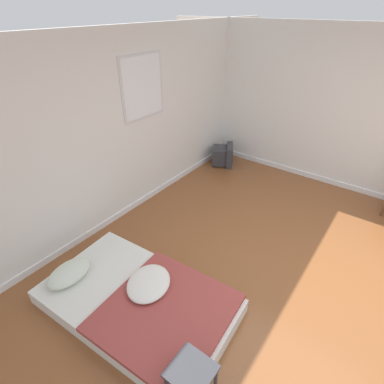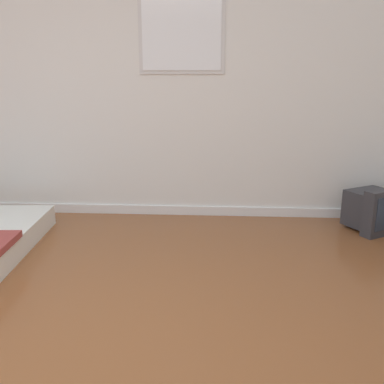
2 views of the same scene
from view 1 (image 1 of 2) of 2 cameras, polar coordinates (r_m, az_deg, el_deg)
ground_plane at (r=3.82m, az=19.95°, el=-17.74°), size 20.00×20.00×0.00m
wall_back at (r=4.35m, az=-13.62°, el=10.93°), size 7.91×0.08×2.60m
wall_right at (r=5.57m, az=32.15°, el=11.58°), size 0.08×7.95×2.60m
mattress_bed at (r=3.45m, az=-10.23°, el=-19.69°), size 1.34×2.12×0.32m
crt_tv at (r=6.16m, az=6.04°, el=6.99°), size 0.57×0.56×0.41m
side_stool at (r=2.76m, az=-0.14°, el=-31.71°), size 0.33×0.33×0.43m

